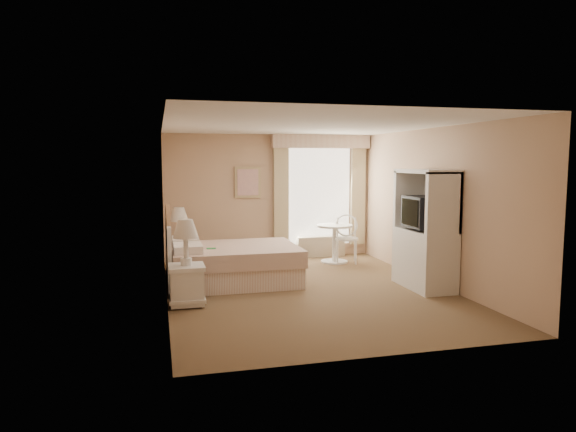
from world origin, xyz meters
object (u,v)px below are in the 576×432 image
object	(u,v)px
nightstand_near	(186,274)
round_table	(334,237)
cafe_chair	(346,235)
bed	(228,262)
armoire	(425,239)
nightstand_far	(180,248)

from	to	relation	value
nightstand_near	round_table	world-z (taller)	nightstand_near
round_table	cafe_chair	size ratio (longest dim) A/B	0.79
bed	armoire	xyz separation A→B (m)	(2.94, -1.07, 0.43)
bed	cafe_chair	distance (m)	2.74
nightstand_far	cafe_chair	size ratio (longest dim) A/B	1.21
round_table	nightstand_far	bearing A→B (deg)	-177.80
round_table	cafe_chair	xyz separation A→B (m)	(0.24, -0.03, 0.05)
nightstand_far	cafe_chair	xyz separation A→B (m)	(3.20, 0.08, 0.11)
nightstand_near	round_table	xyz separation A→B (m)	(2.96, 2.35, 0.05)
nightstand_near	armoire	world-z (taller)	armoire
bed	armoire	world-z (taller)	armoire
bed	nightstand_far	distance (m)	1.29
nightstand_far	armoire	size ratio (longest dim) A/B	0.61
armoire	round_table	bearing A→B (deg)	107.13
cafe_chair	bed	bearing A→B (deg)	-136.34
round_table	cafe_chair	bearing A→B (deg)	-8.41
armoire	nightstand_far	bearing A→B (deg)	149.72
cafe_chair	armoire	xyz separation A→B (m)	(0.46, -2.21, 0.22)
nightstand_near	bed	bearing A→B (deg)	58.43
bed	armoire	distance (m)	3.15
nightstand_near	cafe_chair	distance (m)	3.95
bed	nightstand_far	bearing A→B (deg)	123.88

